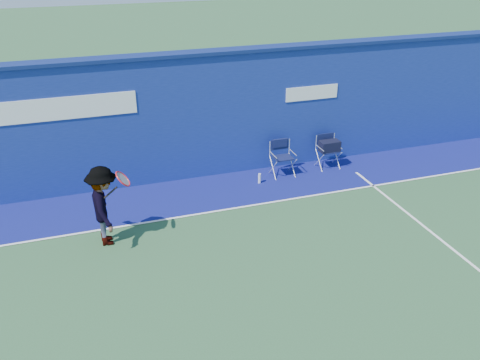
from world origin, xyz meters
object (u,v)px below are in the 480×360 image
object	(u,v)px
directors_chair_right	(328,155)
tennis_player	(104,206)
directors_chair_left	(282,164)
water_bottle	(260,178)

from	to	relation	value
directors_chair_right	tennis_player	bearing A→B (deg)	-162.29
tennis_player	directors_chair_left	bearing A→B (deg)	21.84
directors_chair_left	water_bottle	xyz separation A→B (m)	(-0.70, -0.27, -0.17)
directors_chair_left	directors_chair_right	size ratio (longest dim) A/B	1.04
directors_chair_left	directors_chair_right	world-z (taller)	directors_chair_left
water_bottle	tennis_player	bearing A→B (deg)	-157.99
directors_chair_left	tennis_player	distance (m)	4.81
water_bottle	directors_chair_right	bearing A→B (deg)	9.14
directors_chair_left	directors_chair_right	distance (m)	1.30
directors_chair_right	tennis_player	size ratio (longest dim) A/B	0.53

